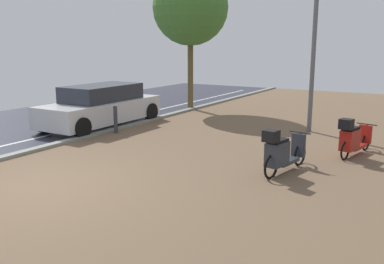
{
  "coord_description": "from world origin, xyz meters",
  "views": [
    {
      "loc": [
        6.51,
        -5.09,
        2.75
      ],
      "look_at": [
        2.77,
        1.24,
        1.19
      ],
      "focal_mm": 39.44,
      "sensor_mm": 36.0,
      "label": 1
    }
  ],
  "objects": [
    {
      "name": "bollard_far",
      "position": [
        -2.05,
        4.75,
        0.42
      ],
      "size": [
        0.12,
        0.12,
        0.85
      ],
      "color": "#38383D",
      "rests_on": "ground"
    },
    {
      "name": "scooter_near",
      "position": [
        4.78,
        5.6,
        0.45
      ],
      "size": [
        0.7,
        1.74,
        1.02
      ],
      "color": "black",
      "rests_on": "ground"
    },
    {
      "name": "scooter_mid",
      "position": [
        3.73,
        3.34,
        0.47
      ],
      "size": [
        0.65,
        1.8,
        1.05
      ],
      "color": "black",
      "rests_on": "ground"
    },
    {
      "name": "ground",
      "position": [
        1.43,
        0.0,
        -0.02
      ],
      "size": [
        21.0,
        40.0,
        0.13
      ],
      "color": "#2C2D3B"
    },
    {
      "name": "lamp_post",
      "position": [
        3.05,
        8.07,
        3.03
      ],
      "size": [
        0.2,
        0.52,
        5.43
      ],
      "color": "slate",
      "rests_on": "ground"
    },
    {
      "name": "parked_car_near",
      "position": [
        -3.25,
        5.43,
        0.66
      ],
      "size": [
        1.83,
        4.46,
        1.38
      ],
      "color": "silver",
      "rests_on": "ground"
    },
    {
      "name": "street_tree",
      "position": [
        -2.57,
        10.15,
        4.16
      ],
      "size": [
        3.09,
        3.09,
        5.72
      ],
      "color": "brown",
      "rests_on": "ground"
    }
  ]
}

